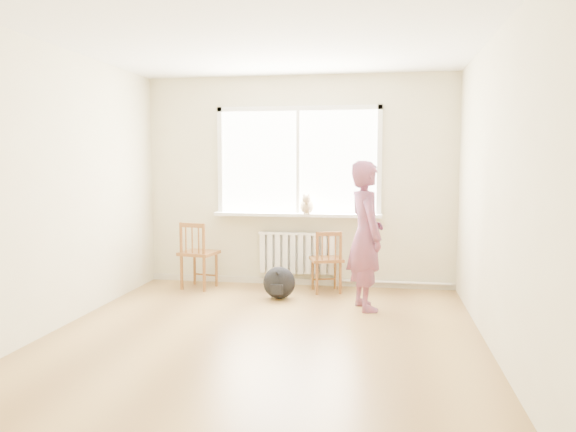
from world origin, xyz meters
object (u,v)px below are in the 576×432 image
at_px(backpack, 279,283).
at_px(chair_right, 327,261).
at_px(person, 366,235).
at_px(chair_left, 197,255).
at_px(cat, 307,205).

bearing_deg(backpack, chair_right, 37.25).
height_order(chair_right, person, person).
height_order(chair_left, chair_right, chair_left).
height_order(chair_right, backpack, chair_right).
xyz_separation_m(chair_left, cat, (1.36, 0.27, 0.63)).
bearing_deg(person, backpack, 52.76).
bearing_deg(person, chair_left, 52.49).
distance_m(chair_left, person, 2.25).
bearing_deg(person, cat, 19.22).
bearing_deg(backpack, person, -16.14).
bearing_deg(chair_right, chair_left, -14.86).
xyz_separation_m(chair_left, person, (2.12, -0.63, 0.38)).
distance_m(person, backpack, 1.22).
xyz_separation_m(chair_left, backpack, (1.11, -0.33, -0.24)).
height_order(cat, backpack, cat).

